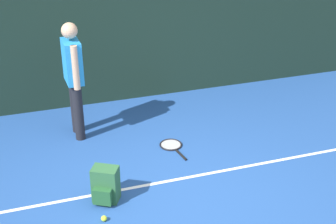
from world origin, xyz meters
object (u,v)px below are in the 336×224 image
object	(u,v)px
tennis_player	(73,74)
tennis_ball_by_fence	(104,218)
backpack	(105,185)
tennis_racket	(172,146)

from	to	relation	value
tennis_player	tennis_ball_by_fence	distance (m)	2.25
tennis_ball_by_fence	backpack	bearing A→B (deg)	74.87
tennis_player	tennis_ball_by_fence	world-z (taller)	tennis_player
tennis_racket	backpack	xyz separation A→B (m)	(-1.13, -0.93, 0.20)
backpack	tennis_ball_by_fence	distance (m)	0.42
tennis_racket	tennis_ball_by_fence	distance (m)	1.79
backpack	tennis_ball_by_fence	xyz separation A→B (m)	(-0.10, -0.36, -0.18)
tennis_player	backpack	distance (m)	1.84
tennis_racket	backpack	distance (m)	1.48
tennis_player	tennis_ball_by_fence	xyz separation A→B (m)	(-0.03, -2.04, -0.93)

